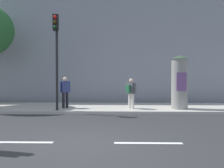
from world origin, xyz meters
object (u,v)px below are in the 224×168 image
at_px(poster_column, 180,82).
at_px(traffic_light, 56,47).
at_px(pedestrian_near_pole, 131,91).
at_px(pedestrian_in_red_top, 65,90).

bearing_deg(poster_column, traffic_light, -172.14).
bearing_deg(pedestrian_near_pole, pedestrian_in_red_top, 177.82).
height_order(traffic_light, pedestrian_near_pole, traffic_light).
bearing_deg(pedestrian_near_pole, traffic_light, -166.88).
xyz_separation_m(traffic_light, poster_column, (6.00, 0.83, -1.66)).
bearing_deg(pedestrian_in_red_top, traffic_light, -102.41).
xyz_separation_m(pedestrian_near_pole, pedestrian_in_red_top, (-3.35, 0.13, 0.03)).
bearing_deg(traffic_light, pedestrian_in_red_top, 77.59).
bearing_deg(traffic_light, poster_column, 7.86).
distance_m(traffic_light, pedestrian_in_red_top, 2.31).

